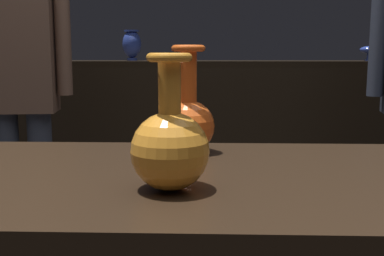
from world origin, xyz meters
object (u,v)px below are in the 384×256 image
vase_tall_behind (188,119)px  visitor_near_left (20,80)px  shelf_vase_far_right (369,50)px  vase_centerpiece (170,145)px  shelf_vase_left (132,44)px

vase_tall_behind → visitor_near_left: visitor_near_left is taller
shelf_vase_far_right → vase_tall_behind: bearing=-118.3°
vase_centerpiece → vase_tall_behind: size_ratio=0.93×
shelf_vase_far_right → shelf_vase_left: shelf_vase_left is taller
vase_tall_behind → shelf_vase_far_right: 2.32m
vase_tall_behind → shelf_vase_far_right: bearing=61.7°
shelf_vase_far_right → shelf_vase_left: bearing=178.3°
shelf_vase_left → visitor_near_left: 1.14m
vase_tall_behind → visitor_near_left: 1.29m
vase_tall_behind → shelf_vase_far_right: size_ratio=2.28×
vase_centerpiece → vase_tall_behind: vase_tall_behind is taller
shelf_vase_left → visitor_near_left: size_ratio=0.13×
vase_tall_behind → shelf_vase_left: 2.14m
shelf_vase_far_right → visitor_near_left: size_ratio=0.07×
vase_centerpiece → visitor_near_left: visitor_near_left is taller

